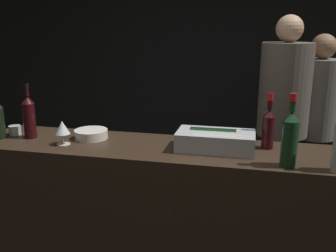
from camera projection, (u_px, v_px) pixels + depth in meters
The scene contains 11 objects.
wall_back_chalkboard at pixel (213, 52), 4.30m from camera, with size 6.40×0.06×2.80m.
bar_counter at pixel (167, 225), 2.31m from camera, with size 2.33×0.51×1.01m.
ice_bin_with_bottles at pixel (216, 140), 2.11m from camera, with size 0.44×0.23×0.12m.
bowl_white at pixel (91, 134), 2.34m from camera, with size 0.21×0.21×0.06m.
wine_glass at pixel (62, 128), 2.20m from camera, with size 0.09×0.09×0.14m.
candle_votive at pixel (15, 130), 2.42m from camera, with size 0.08×0.08×0.06m.
red_wine_bottle_tall at pixel (268, 126), 2.12m from camera, with size 0.07×0.07×0.32m.
red_wine_bottle_burgundy at pixel (290, 137), 1.84m from camera, with size 0.08×0.08×0.37m.
red_wine_bottle_black_foil at pixel (29, 116), 2.32m from camera, with size 0.08×0.08×0.35m.
person_in_hoodie at pixel (316, 118), 3.29m from camera, with size 0.35×0.35×1.63m.
person_blond_tee at pixel (283, 115), 3.06m from camera, with size 0.41×0.41×1.78m.
Camera 1 is at (0.46, -1.77, 1.69)m, focal length 40.00 mm.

